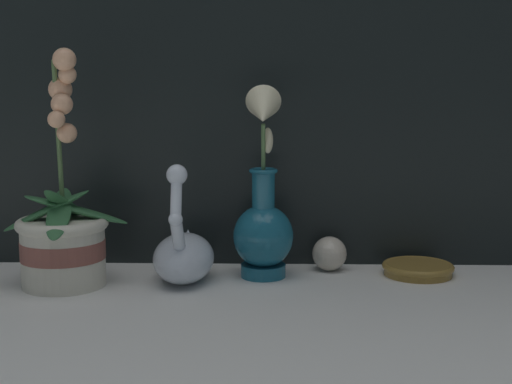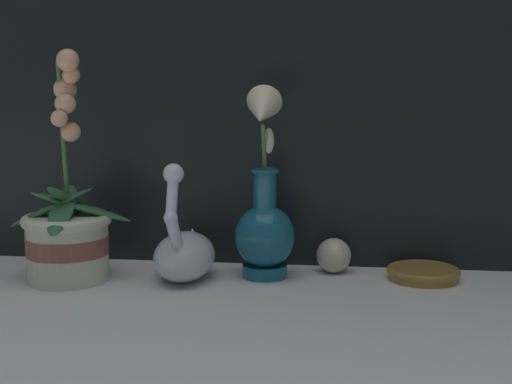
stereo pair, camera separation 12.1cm
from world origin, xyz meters
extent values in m
plane|color=silver|center=(0.00, 0.00, 0.00)|extent=(2.80, 2.80, 0.00)
cylinder|color=beige|center=(-0.31, 0.08, 0.06)|extent=(0.14, 0.14, 0.11)
cylinder|color=brown|center=(-0.31, 0.08, 0.06)|extent=(0.14, 0.14, 0.03)
torus|color=beige|center=(-0.31, 0.08, 0.11)|extent=(0.15, 0.15, 0.02)
cylinder|color=#4C6B3D|center=(-0.31, 0.08, 0.25)|extent=(0.01, 0.03, 0.26)
ellipsoid|color=#2D6038|center=(-0.28, 0.09, 0.13)|extent=(0.18, 0.07, 0.06)
ellipsoid|color=#2D6038|center=(-0.30, 0.11, 0.13)|extent=(0.06, 0.16, 0.09)
ellipsoid|color=#2D6038|center=(-0.33, 0.08, 0.13)|extent=(0.15, 0.07, 0.08)
ellipsoid|color=#2D6038|center=(-0.30, 0.06, 0.13)|extent=(0.06, 0.15, 0.07)
sphere|color=#E5A87F|center=(-0.29, 0.07, 0.38)|extent=(0.04, 0.04, 0.04)
sphere|color=#E5A87F|center=(-0.28, 0.08, 0.35)|extent=(0.03, 0.03, 0.03)
sphere|color=#E5A87F|center=(-0.30, 0.09, 0.33)|extent=(0.04, 0.04, 0.04)
sphere|color=#E5A87F|center=(-0.29, 0.07, 0.31)|extent=(0.04, 0.04, 0.04)
sphere|color=#E5A87F|center=(-0.30, 0.05, 0.28)|extent=(0.03, 0.03, 0.03)
sphere|color=#E5A87F|center=(-0.29, 0.08, 0.26)|extent=(0.03, 0.03, 0.03)
ellipsoid|color=silver|center=(-0.10, 0.11, 0.04)|extent=(0.10, 0.16, 0.08)
cone|color=silver|center=(-0.10, 0.17, 0.05)|extent=(0.05, 0.07, 0.07)
cylinder|color=silver|center=(-0.10, 0.04, 0.10)|extent=(0.02, 0.06, 0.07)
sphere|color=silver|center=(-0.10, 0.02, 0.13)|extent=(0.02, 0.02, 0.02)
cylinder|color=silver|center=(-0.10, 0.03, 0.16)|extent=(0.02, 0.04, 0.07)
sphere|color=silver|center=(-0.10, 0.04, 0.20)|extent=(0.03, 0.03, 0.03)
cylinder|color=#195B75|center=(0.03, 0.15, 0.01)|extent=(0.08, 0.08, 0.02)
ellipsoid|color=#195B75|center=(0.03, 0.15, 0.07)|extent=(0.11, 0.11, 0.11)
cylinder|color=#195B75|center=(0.03, 0.15, 0.16)|extent=(0.04, 0.04, 0.07)
torus|color=#195B75|center=(0.03, 0.15, 0.19)|extent=(0.05, 0.05, 0.01)
cylinder|color=#567A47|center=(0.03, 0.13, 0.23)|extent=(0.01, 0.04, 0.09)
cone|color=beige|center=(0.03, 0.10, 0.29)|extent=(0.06, 0.09, 0.09)
ellipsoid|color=beige|center=(0.04, 0.14, 0.24)|extent=(0.02, 0.02, 0.04)
sphere|color=beige|center=(0.15, 0.19, 0.03)|extent=(0.06, 0.06, 0.06)
cylinder|color=olive|center=(0.31, 0.16, 0.01)|extent=(0.12, 0.12, 0.02)
torus|color=olive|center=(0.31, 0.16, 0.02)|extent=(0.13, 0.13, 0.01)
camera|label=1|loc=(0.05, -1.08, 0.34)|focal=50.00mm
camera|label=2|loc=(0.17, -1.07, 0.34)|focal=50.00mm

